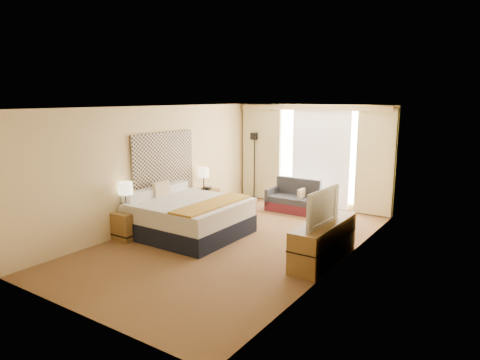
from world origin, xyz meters
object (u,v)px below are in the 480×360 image
Objects in this scene: media_dresser at (324,241)px; desk_chair at (319,230)px; nightstand_right at (206,200)px; television at (317,206)px; lamp_left at (125,189)px; floor_lamp at (254,152)px; bed at (188,217)px; loveseat at (294,201)px; nightstand_left at (128,225)px; lamp_right at (204,173)px.

media_dresser is 0.25m from desk_chair.
television is at bearing -24.51° from nightstand_right.
media_dresser is 3.05× the size of lamp_left.
television is at bearing -57.63° from desk_chair.
bed is at bearing -80.62° from floor_lamp.
bed is 3.04m from loveseat.
bed is 2.76m from desk_chair.
media_dresser is at bearing -43.59° from floor_lamp.
lamp_left is (-3.60, -1.17, 0.51)m from desk_chair.
nightstand_left and nightstand_right have the same top height.
lamp_right is (-3.57, 1.24, 0.48)m from desk_chair.
nightstand_left is at bearing 105.68° from television.
television is at bearing 12.53° from lamp_left.
floor_lamp is 4.91m from television.
desk_chair is 3.82m from lamp_left.
television is (2.84, -0.03, 0.63)m from bed.
desk_chair reaches higher than bed.
desk_chair is (1.76, -2.55, 0.23)m from loveseat.
lamp_left reaches higher than desk_chair.
loveseat is 0.70× the size of floor_lamp.
media_dresser is 2.90m from bed.
floor_lamp is at bearing 157.73° from loveseat.
television is (-0.05, -0.21, 0.66)m from media_dresser.
bed is (-2.89, -0.19, 0.03)m from media_dresser.
lamp_right is at bearing 159.64° from media_dresser.
lamp_right is at bearing 90.44° from nightstand_left.
desk_chair is at bearing -56.14° from loveseat.
floor_lamp is 4.65m from desk_chair.
nightstand_right is 1.83m from bed.
loveseat reaches higher than media_dresser.
floor_lamp is (0.23, 4.35, 1.02)m from nightstand_left.
desk_chair reaches higher than nightstand_right.
nightstand_left is 4.47m from floor_lamp.
media_dresser is at bearing -21.40° from nightstand_right.
lamp_right is 0.52× the size of television.
floor_lamp is at bearing 46.98° from television.
bed is at bearing -109.64° from loveseat.
media_dresser is 3.26× the size of lamp_right.
nightstand_left is 2.50m from nightstand_right.
nightstand_right is 2.18m from loveseat.
lamp_right is at bearing 177.01° from desk_chair.
nightstand_right is 3.97m from media_dresser.
lamp_right is (-3.72, 1.38, 0.63)m from media_dresser.
nightstand_right is 0.31× the size of media_dresser.
bed is (0.81, 0.86, 0.10)m from nightstand_left.
nightstand_left is 0.49× the size of desk_chair.
bed reaches higher than nightstand_right.
lamp_right is at bearing 89.28° from lamp_left.
nightstand_right is at bearing 88.88° from lamp_left.
nightstand_right is at bearing 175.91° from desk_chair.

